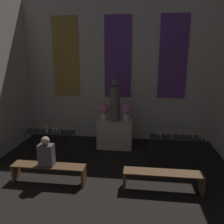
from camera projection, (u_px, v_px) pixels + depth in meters
wall_back at (118, 71)px, 7.94m from camera, size 7.09×0.16×5.08m
altar at (115, 134)px, 7.51m from camera, size 1.17×0.63×0.97m
statue at (115, 102)px, 7.24m from camera, size 0.35×0.35×1.39m
flower_vase_left at (104, 110)px, 7.36m from camera, size 0.36×0.36×0.57m
flower_vase_right at (126, 111)px, 7.27m from camera, size 0.36×0.36×0.57m
candle_rack_left at (50, 135)px, 6.63m from camera, size 1.47×0.40×1.07m
candle_rack_right at (176, 141)px, 6.18m from camera, size 1.47×0.40×1.07m
pew_back_left at (49, 170)px, 5.43m from camera, size 1.83×0.36×0.46m
pew_back_right at (163, 177)px, 5.09m from camera, size 1.83×0.36×0.46m
person_seated at (46, 153)px, 5.32m from camera, size 0.36×0.24×0.74m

